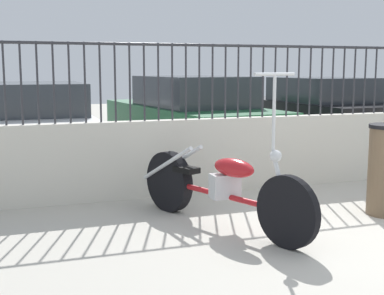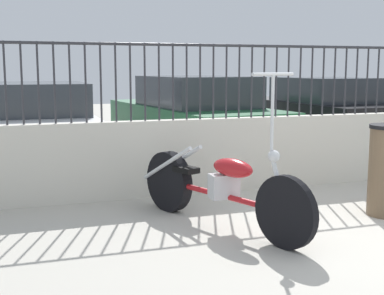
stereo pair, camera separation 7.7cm
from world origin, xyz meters
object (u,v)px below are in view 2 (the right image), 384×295
Objects in this scene: car_white at (38,122)px; car_green at (192,116)px; car_black at (323,112)px; motorcycle_red at (212,186)px.

car_green is (2.69, -0.29, 0.04)m from car_white.
car_white is 5.56m from car_black.
motorcycle_red reaches higher than car_white.
car_black reaches higher than car_white.
car_white is at bearing 176.47° from motorcycle_red.
car_green reaches higher than car_white.
car_white is at bearing 77.80° from car_green.
car_green is 1.19× the size of car_black.
motorcycle_red is 4.44m from car_green.
motorcycle_red is at bearing 134.46° from car_black.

